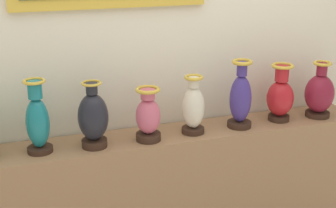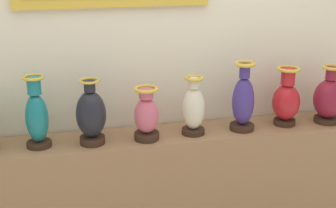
# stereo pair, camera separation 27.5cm
# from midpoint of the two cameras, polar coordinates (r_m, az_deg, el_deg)

# --- Properties ---
(back_wall) EXTENTS (4.64, 0.14, 2.66)m
(back_wall) POSITION_cam_midpoint_polar(r_m,az_deg,el_deg) (2.90, 1.64, 4.27)
(back_wall) COLOR beige
(back_wall) RESTS_ON ground_plane
(vase_teal) EXTENTS (0.13, 0.13, 0.40)m
(vase_teal) POSITION_cam_midpoint_polar(r_m,az_deg,el_deg) (2.63, -12.32, -1.45)
(vase_teal) COLOR #382319
(vase_teal) RESTS_ON display_shelf
(vase_onyx) EXTENTS (0.16, 0.16, 0.36)m
(vase_onyx) POSITION_cam_midpoint_polar(r_m,az_deg,el_deg) (2.63, -6.09, -1.39)
(vase_onyx) COLOR #382319
(vase_onyx) RESTS_ON display_shelf
(vase_rose) EXTENTS (0.14, 0.14, 0.30)m
(vase_rose) POSITION_cam_midpoint_polar(r_m,az_deg,el_deg) (2.67, 0.38, -1.39)
(vase_rose) COLOR #382319
(vase_rose) RESTS_ON display_shelf
(vase_ivory) EXTENTS (0.13, 0.13, 0.34)m
(vase_ivory) POSITION_cam_midpoint_polar(r_m,az_deg,el_deg) (2.77, 5.86, -0.59)
(vase_ivory) COLOR #382319
(vase_ivory) RESTS_ON display_shelf
(vase_indigo) EXTENTS (0.14, 0.14, 0.41)m
(vase_indigo) POSITION_cam_midpoint_polar(r_m,az_deg,el_deg) (2.86, 11.56, 0.33)
(vase_indigo) COLOR #382319
(vase_indigo) RESTS_ON display_shelf
(vase_crimson) EXTENTS (0.17, 0.17, 0.36)m
(vase_crimson) POSITION_cam_midpoint_polar(r_m,az_deg,el_deg) (3.01, 16.28, 0.43)
(vase_crimson) COLOR #382319
(vase_crimson) RESTS_ON display_shelf
(vase_burgundy) EXTENTS (0.18, 0.18, 0.36)m
(vase_burgundy) POSITION_cam_midpoint_polar(r_m,az_deg,el_deg) (3.13, 20.76, 0.57)
(vase_burgundy) COLOR #382319
(vase_burgundy) RESTS_ON display_shelf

